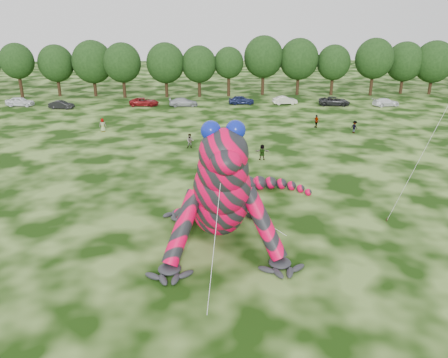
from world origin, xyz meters
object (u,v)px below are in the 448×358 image
spectator_2 (354,127)px  spectator_5 (262,152)px  tree_7 (166,70)px  car_2 (144,102)px  spectator_4 (103,125)px  spectator_3 (316,121)px  tree_4 (57,71)px  tree_3 (18,71)px  car_1 (61,105)px  car_4 (241,100)px  car_5 (285,100)px  tree_10 (263,66)px  tree_5 (93,68)px  tree_11 (299,67)px  tree_12 (333,70)px  car_6 (334,101)px  inflatable_gecko (217,169)px  tree_15 (433,68)px  car_7 (386,102)px  tree_8 (199,71)px  tree_13 (373,67)px  tree_6 (123,70)px  tree_14 (404,68)px  tree_9 (229,72)px  car_0 (20,102)px  car_3 (183,102)px  spectator_1 (190,141)px

spectator_2 → spectator_5: size_ratio=0.96×
tree_7 → car_2: tree_7 is taller
spectator_4 → spectator_3: (27.67, 1.02, -0.01)m
tree_4 → tree_7: tree_7 is taller
tree_3 → car_2: bearing=-19.6°
car_1 → car_4: 28.75m
car_5 → spectator_2: 19.53m
tree_10 → car_2: tree_10 is taller
tree_5 → tree_11: tree_11 is taller
tree_3 → car_4: 39.40m
tree_12 → tree_4: bearing=178.9°
tree_3 → car_5: size_ratio=2.36×
car_6 → car_2: bearing=96.3°
inflatable_gecko → car_4: (5.19, 44.12, -3.63)m
tree_12 → tree_15: bearing=0.1°
car_7 → spectator_5: size_ratio=2.71×
tree_12 → car_2: size_ratio=1.92×
tree_8 → car_1: 24.07m
tree_13 → spectator_2: 29.22m
tree_6 → spectator_3: size_ratio=5.69×
tree_3 → tree_14: tree_3 is taller
tree_12 → car_5: 13.62m
tree_4 → spectator_5: bearing=-49.9°
tree_11 → tree_13: bearing=-4.6°
tree_3 → tree_7: tree_7 is taller
tree_3 → tree_10: bearing=2.0°
tree_6 → tree_10: bearing=4.3°
tree_12 → spectator_5: 41.30m
tree_8 → car_4: 10.79m
car_6 → spectator_4: bearing=122.3°
tree_6 → car_4: bearing=-19.0°
tree_15 → car_1: 65.33m
tree_13 → tree_14: (6.33, 1.60, -0.36)m
spectator_3 → tree_9: bearing=-176.5°
spectator_5 → spectator_2: bearing=-138.5°
car_7 → car_6: bearing=72.3°
car_0 → spectator_4: 23.92m
tree_11 → tree_15: tree_11 is taller
tree_3 → tree_11: size_ratio=0.94×
tree_4 → car_5: size_ratio=2.26×
car_0 → car_6: (51.08, -1.50, -0.05)m
car_7 → car_3: bearing=76.7°
tree_12 → car_6: tree_12 is taller
tree_14 → spectator_5: 49.31m
car_3 → spectator_1: spectator_1 is taller
tree_13 → spectator_1: 45.66m
tree_4 → spectator_3: tree_4 is taller
tree_4 → car_0: (-3.56, -9.14, -3.78)m
car_0 → spectator_5: spectator_5 is taller
car_7 → spectator_4: spectator_4 is taller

